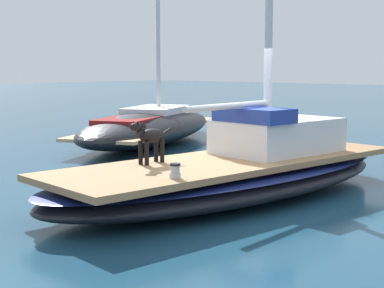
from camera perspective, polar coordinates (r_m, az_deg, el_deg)
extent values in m
plane|color=navy|center=(10.15, 3.68, -5.10)|extent=(120.00, 120.00, 0.00)
ellipsoid|color=black|center=(10.09, 3.70, -3.55)|extent=(3.44, 7.47, 0.56)
ellipsoid|color=navy|center=(10.06, 3.71, -2.55)|extent=(3.46, 7.51, 0.08)
cube|color=#A37A51|center=(10.04, 3.71, -1.70)|extent=(2.92, 6.84, 0.10)
cylinder|color=silver|center=(9.69, 3.59, 3.63)|extent=(0.10, 2.20, 0.10)
cube|color=silver|center=(10.87, 8.17, 0.80)|extent=(1.68, 2.37, 0.60)
cube|color=navy|center=(10.19, 5.89, 2.77)|extent=(1.41, 0.87, 0.24)
ellipsoid|color=black|center=(9.52, -3.88, 0.81)|extent=(0.24, 0.53, 0.22)
cylinder|color=black|center=(9.37, -4.32, -0.88)|extent=(0.07, 0.07, 0.38)
cylinder|color=black|center=(9.46, -4.91, -0.80)|extent=(0.07, 0.07, 0.38)
cylinder|color=black|center=(9.64, -2.85, -0.63)|extent=(0.07, 0.07, 0.38)
cylinder|color=black|center=(9.73, -3.44, -0.56)|extent=(0.07, 0.07, 0.38)
cylinder|color=black|center=(9.33, -4.86, 1.36)|extent=(0.12, 0.19, 0.19)
ellipsoid|color=black|center=(9.24, -5.37, 1.64)|extent=(0.14, 0.22, 0.13)
cone|color=black|center=(9.21, -5.18, 1.99)|extent=(0.05, 0.05, 0.06)
cone|color=black|center=(9.27, -5.58, 2.02)|extent=(0.05, 0.05, 0.06)
torus|color=black|center=(9.33, -4.86, 1.36)|extent=(0.14, 0.12, 0.10)
cylinder|color=black|center=(9.78, -2.46, 1.17)|extent=(0.05, 0.22, 0.12)
cylinder|color=#B7B7BC|center=(8.28, -1.60, -3.01)|extent=(0.16, 0.16, 0.08)
cylinder|color=#B7B7BC|center=(8.27, -1.61, -2.40)|extent=(0.13, 0.13, 0.10)
cylinder|color=black|center=(8.25, -1.61, -1.95)|extent=(0.15, 0.15, 0.03)
ellipsoid|color=black|center=(17.17, -4.07, 1.57)|extent=(5.27, 7.98, 0.91)
cube|color=tan|center=(17.17, -4.07, 1.56)|extent=(4.51, 7.08, 0.08)
cube|color=silver|center=(17.67, -3.40, 2.71)|extent=(2.16, 2.64, 0.52)
cube|color=maroon|center=(15.93, -5.86, 1.87)|extent=(2.05, 2.59, 0.36)
cylinder|color=silver|center=(17.88, -3.26, 13.40)|extent=(0.12, 0.12, 7.23)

